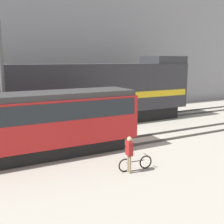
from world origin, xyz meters
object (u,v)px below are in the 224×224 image
object	(u,v)px
streetcar	(30,122)
person	(129,151)
freight_locomotive	(85,93)
bicycle	(135,164)
utility_pole_left	(3,85)

from	to	relation	value
streetcar	person	xyz separation A→B (m)	(3.40, -3.96, -0.91)
freight_locomotive	bicycle	size ratio (longest dim) A/B	10.59
bicycle	utility_pole_left	xyz separation A→B (m)	(-4.66, 6.66, 3.27)
bicycle	person	distance (m)	0.81
freight_locomotive	utility_pole_left	xyz separation A→B (m)	(-6.20, -2.81, 1.12)
bicycle	streetcar	bearing A→B (deg)	134.72
streetcar	person	distance (m)	5.30
person	bicycle	bearing A→B (deg)	15.15
bicycle	utility_pole_left	size ratio (longest dim) A/B	0.24
person	utility_pole_left	world-z (taller)	utility_pole_left
streetcar	utility_pole_left	xyz separation A→B (m)	(-0.85, 2.81, 1.67)
freight_locomotive	person	xyz separation A→B (m)	(-1.94, -9.57, -1.45)
streetcar	utility_pole_left	size ratio (longest dim) A/B	1.56
utility_pole_left	bicycle	bearing A→B (deg)	-54.98
bicycle	freight_locomotive	bearing A→B (deg)	80.80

